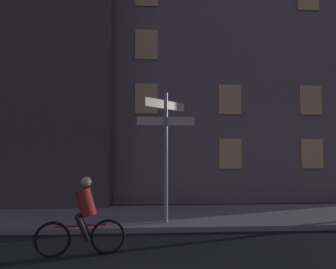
# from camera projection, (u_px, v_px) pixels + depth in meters

# --- Properties ---
(sidewalk_kerb) EXTENTS (40.00, 3.03, 0.14)m
(sidewalk_kerb) POSITION_uv_depth(u_px,v_px,m) (124.00, 217.00, 9.15)
(sidewalk_kerb) COLOR gray
(sidewalk_kerb) RESTS_ON ground_plane
(signpost) EXTENTS (1.65, 1.18, 3.65)m
(signpost) POSITION_uv_depth(u_px,v_px,m) (166.00, 143.00, 8.39)
(signpost) COLOR gray
(signpost) RESTS_ON sidewalk_kerb
(cyclist) EXTENTS (1.81, 0.37, 1.61)m
(cyclist) POSITION_uv_depth(u_px,v_px,m) (83.00, 219.00, 6.08)
(cyclist) COLOR black
(cyclist) RESTS_ON ground_plane
(building_left_block) EXTENTS (11.03, 8.96, 16.70)m
(building_left_block) POSITION_uv_depth(u_px,v_px,m) (12.00, 26.00, 14.79)
(building_left_block) COLOR #4C443D
(building_left_block) RESTS_ON ground_plane
(building_right_block) EXTENTS (13.52, 7.56, 16.18)m
(building_right_block) POSITION_uv_depth(u_px,v_px,m) (241.00, 40.00, 16.06)
(building_right_block) COLOR slate
(building_right_block) RESTS_ON ground_plane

